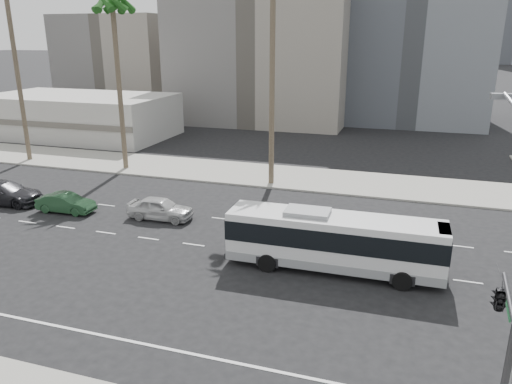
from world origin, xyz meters
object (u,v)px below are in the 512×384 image
at_px(car_b, 66,203).
at_px(palm_mid, 113,8).
at_px(traffic_signal, 501,304).
at_px(car_c, 5,193).
at_px(city_bus, 334,240).
at_px(car_a, 160,208).

xyz_separation_m(car_b, palm_mid, (-2.33, 11.32, 13.31)).
xyz_separation_m(traffic_signal, palm_mid, (-27.56, 24.06, 9.50)).
bearing_deg(traffic_signal, palm_mid, 142.64).
relative_size(car_c, traffic_signal, 1.06).
bearing_deg(car_b, car_c, 85.34).
height_order(city_bus, palm_mid, palm_mid).
bearing_deg(car_a, car_c, 90.72).
relative_size(car_c, palm_mid, 0.37).
distance_m(car_c, traffic_signal, 33.55).
height_order(car_b, traffic_signal, traffic_signal).
bearing_deg(car_a, palm_mid, 39.35).
bearing_deg(traffic_signal, car_b, 156.97).
xyz_separation_m(city_bus, palm_mid, (-21.44, 14.45, 12.31)).
relative_size(traffic_signal, palm_mid, 0.35).
height_order(car_a, car_c, car_c).
distance_m(city_bus, car_b, 19.39).
distance_m(car_a, palm_mid, 19.26).
bearing_deg(car_c, car_b, -97.19).
bearing_deg(traffic_signal, city_bus, 126.23).
relative_size(city_bus, palm_mid, 0.72).
relative_size(car_b, palm_mid, 0.26).
relative_size(car_b, traffic_signal, 0.76).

